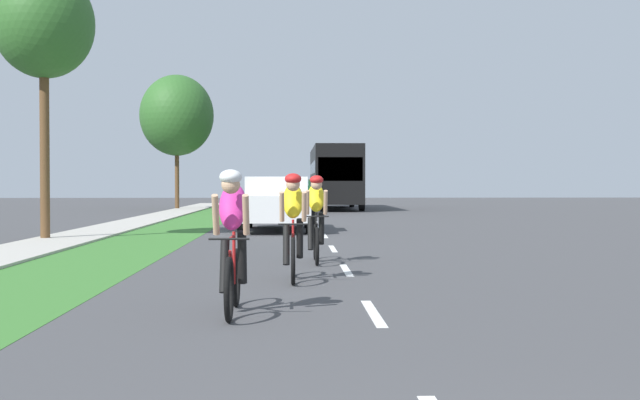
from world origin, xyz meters
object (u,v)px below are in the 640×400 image
at_px(cyclist_distant, 316,218).
at_px(street_tree_far, 177,115).
at_px(pickup_white, 277,204).
at_px(sedan_maroon, 285,198).
at_px(bus_black, 334,174).
at_px(cyclist_trailing, 293,226).
at_px(street_tree_near, 44,25).
at_px(cyclist_lead, 232,240).
at_px(suv_dark_green, 319,190).

relative_size(cyclist_distant, street_tree_far, 0.23).
xyz_separation_m(pickup_white, sedan_maroon, (0.12, 12.67, -0.06)).
relative_size(pickup_white, bus_black, 0.44).
xyz_separation_m(cyclist_trailing, street_tree_near, (-6.31, 8.73, 4.65)).
bearing_deg(cyclist_lead, suv_dark_green, 87.02).
distance_m(pickup_white, suv_dark_green, 38.29).
height_order(cyclist_lead, pickup_white, pickup_white).
height_order(cyclist_distant, pickup_white, pickup_white).
height_order(sedan_maroon, suv_dark_green, suv_dark_green).
bearing_deg(bus_black, pickup_white, -97.76).
relative_size(bus_black, street_tree_far, 1.53).
height_order(cyclist_trailing, suv_dark_green, suv_dark_green).
bearing_deg(pickup_white, cyclist_distant, -84.87).
height_order(pickup_white, street_tree_far, street_tree_far).
bearing_deg(street_tree_far, cyclist_lead, -80.79).
distance_m(cyclist_trailing, bus_black, 33.71).
relative_size(cyclist_lead, suv_dark_green, 0.37).
distance_m(suv_dark_green, street_tree_near, 43.05).
height_order(cyclist_lead, cyclist_trailing, same).
height_order(cyclist_distant, street_tree_far, street_tree_far).
relative_size(suv_dark_green, street_tree_far, 0.62).
xyz_separation_m(cyclist_lead, street_tree_far, (-5.85, 36.09, 4.48)).
distance_m(pickup_white, sedan_maroon, 12.67).
height_order(cyclist_distant, street_tree_near, street_tree_near).
bearing_deg(bus_black, street_tree_near, -109.32).
relative_size(sedan_maroon, suv_dark_green, 0.91).
bearing_deg(sedan_maroon, street_tree_near, -109.94).
xyz_separation_m(sedan_maroon, suv_dark_green, (2.48, 25.53, 0.18)).
bearing_deg(street_tree_far, street_tree_near, -89.53).
xyz_separation_m(bus_black, street_tree_far, (-8.92, -0.47, 3.31)).
relative_size(cyclist_trailing, street_tree_near, 0.25).
xyz_separation_m(pickup_white, bus_black, (2.88, 21.10, 1.15)).
xyz_separation_m(cyclist_distant, street_tree_far, (-6.93, 30.50, 4.48)).
height_order(bus_black, suv_dark_green, bus_black).
xyz_separation_m(cyclist_lead, cyclist_trailing, (0.66, 2.95, 0.00)).
relative_size(cyclist_trailing, pickup_white, 0.34).
relative_size(cyclist_distant, suv_dark_green, 0.37).
bearing_deg(suv_dark_green, sedan_maroon, -95.54).
height_order(cyclist_trailing, cyclist_distant, same).
bearing_deg(cyclist_lead, bus_black, 85.20).
bearing_deg(pickup_white, cyclist_lead, -90.73).
xyz_separation_m(cyclist_distant, bus_black, (1.99, 30.97, 1.17)).
bearing_deg(cyclist_lead, cyclist_distant, 79.04).
bearing_deg(cyclist_distant, bus_black, 86.32).
xyz_separation_m(cyclist_lead, suv_dark_green, (2.79, 53.66, 0.14)).
distance_m(cyclist_lead, cyclist_trailing, 3.03).
relative_size(cyclist_lead, street_tree_near, 0.25).
distance_m(cyclist_trailing, pickup_white, 12.52).
bearing_deg(cyclist_trailing, sedan_maroon, 90.78).
height_order(suv_dark_green, street_tree_far, street_tree_far).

